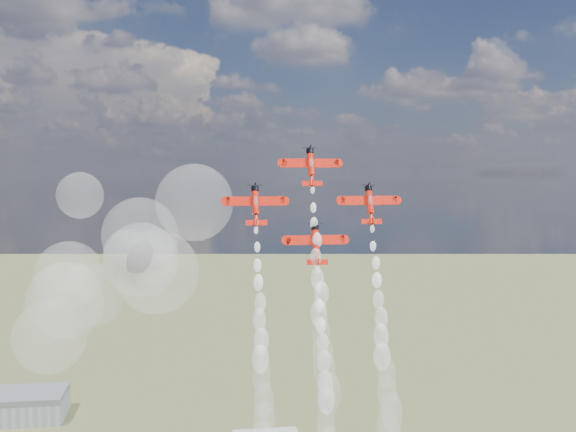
% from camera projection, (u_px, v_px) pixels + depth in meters
% --- Properties ---
extents(hangar, '(50.00, 28.00, 13.00)m').
position_uv_depth(hangar, '(12.00, 406.00, 327.01)').
color(hangar, gray).
rests_on(hangar, ground).
extents(plane_lead, '(13.70, 6.12, 9.38)m').
position_uv_depth(plane_lead, '(311.00, 166.00, 160.05)').
color(plane_lead, red).
rests_on(plane_lead, ground).
extents(plane_left, '(13.70, 6.12, 9.38)m').
position_uv_depth(plane_left, '(256.00, 204.00, 155.31)').
color(plane_left, red).
rests_on(plane_left, ground).
extents(plane_right, '(13.70, 6.12, 9.38)m').
position_uv_depth(plane_right, '(370.00, 204.00, 159.24)').
color(plane_right, red).
rests_on(plane_right, ground).
extents(plane_slot, '(13.70, 6.12, 9.38)m').
position_uv_depth(plane_slot, '(316.00, 243.00, 154.51)').
color(plane_slot, red).
rests_on(plane_slot, ground).
extents(smoke_trail_lead, '(5.64, 19.71, 46.24)m').
position_uv_depth(smoke_trail_lead, '(323.00, 345.00, 147.79)').
color(smoke_trail_lead, white).
rests_on(smoke_trail_lead, plane_lead).
extents(smoke_trail_left, '(5.69, 19.09, 45.98)m').
position_uv_depth(smoke_trail_left, '(262.00, 392.00, 143.32)').
color(smoke_trail_left, white).
rests_on(smoke_trail_left, plane_left).
extents(smoke_trail_right, '(5.87, 18.66, 45.27)m').
position_uv_depth(smoke_trail_right, '(386.00, 386.00, 147.08)').
color(smoke_trail_right, white).
rests_on(smoke_trail_right, plane_right).
extents(drifted_smoke_cloud, '(57.93, 37.23, 55.06)m').
position_uv_depth(drifted_smoke_cloud, '(120.00, 266.00, 179.48)').
color(drifted_smoke_cloud, white).
rests_on(drifted_smoke_cloud, ground).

